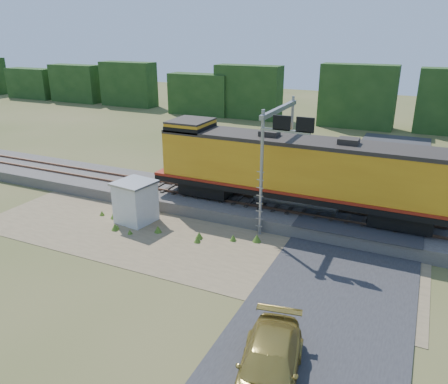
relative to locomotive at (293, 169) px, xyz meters
The scene contains 11 objects.
ground 7.40m from the locomotive, 114.22° to the right, with size 140.00×140.00×0.00m, color #475123.
ballast 4.02m from the locomotive, behind, with size 70.00×5.00×0.80m, color slate.
rails 3.68m from the locomotive, behind, with size 70.00×1.54×0.16m.
dirt_shoulder 7.98m from the locomotive, 130.51° to the right, with size 26.00×8.00×0.03m, color #8C7754.
road 7.55m from the locomotive, 50.71° to the right, with size 7.00×66.00×0.86m.
tree_line_north 32.12m from the locomotive, 94.82° to the left, with size 130.00×3.00×6.50m.
weed_clumps 9.20m from the locomotive, 136.41° to the right, with size 15.00×6.20×0.56m, color #466C1E, non-canonical shape.
locomotive is the anchor object (origin of this frame).
shed 10.00m from the locomotive, 153.66° to the right, with size 2.53×2.53×2.66m.
signal_gantry 2.36m from the locomotive, 134.64° to the right, with size 2.94×6.20×7.41m.
car 14.31m from the locomotive, 76.23° to the right, with size 2.07×5.10×1.48m, color #A18B3B.
Camera 1 is at (9.64, -18.96, 11.39)m, focal length 35.00 mm.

